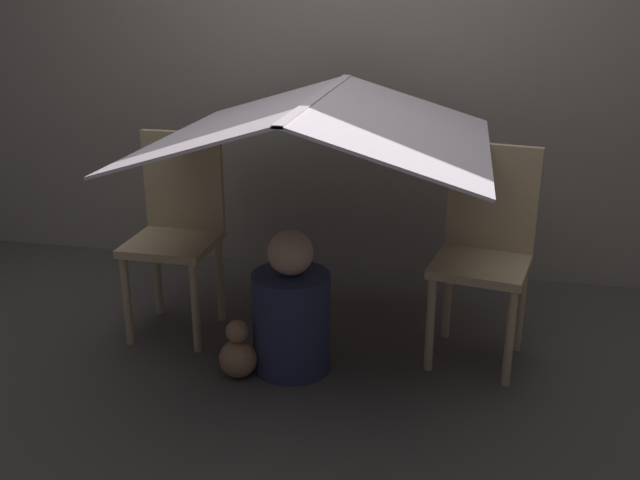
# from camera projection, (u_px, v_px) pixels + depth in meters

# --- Properties ---
(ground_plane) EXTENTS (8.80, 8.80, 0.00)m
(ground_plane) POSITION_uv_depth(u_px,v_px,m) (313.00, 360.00, 3.07)
(ground_plane) COLOR #47423D
(wall_back) EXTENTS (7.00, 0.05, 2.50)m
(wall_back) POSITION_uv_depth(u_px,v_px,m) (357.00, 42.00, 3.69)
(wall_back) COLOR gray
(wall_back) RESTS_ON ground_plane
(chair_left) EXTENTS (0.38, 0.38, 0.91)m
(chair_left) POSITION_uv_depth(u_px,v_px,m) (177.00, 225.00, 3.23)
(chair_left) COLOR #D1B27F
(chair_left) RESTS_ON ground_plane
(chair_right) EXTENTS (0.44, 0.44, 0.91)m
(chair_right) POSITION_uv_depth(u_px,v_px,m) (485.00, 246.00, 2.98)
(chair_right) COLOR #D1B27F
(chair_right) RESTS_ON ground_plane
(sheet_canopy) EXTENTS (1.36, 1.36, 0.21)m
(sheet_canopy) POSITION_uv_depth(u_px,v_px,m) (320.00, 120.00, 2.87)
(sheet_canopy) COLOR silver
(person_front) EXTENTS (0.32, 0.32, 0.61)m
(person_front) POSITION_uv_depth(u_px,v_px,m) (291.00, 313.00, 2.94)
(person_front) COLOR #2D3351
(person_front) RESTS_ON ground_plane
(plush_toy) EXTENTS (0.16, 0.16, 0.25)m
(plush_toy) POSITION_uv_depth(u_px,v_px,m) (238.00, 354.00, 2.92)
(plush_toy) COLOR tan
(plush_toy) RESTS_ON ground_plane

